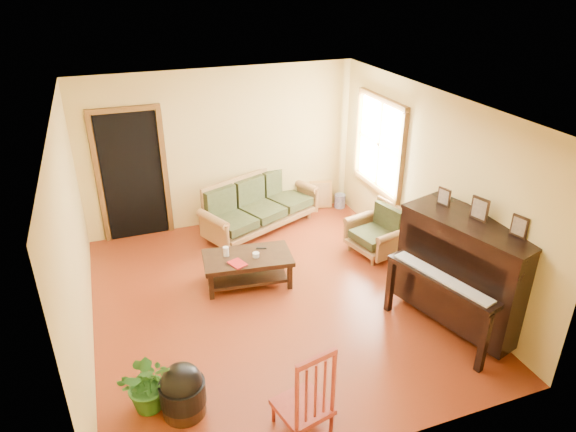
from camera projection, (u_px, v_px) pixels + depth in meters
name	position (u px, v px, depth m)	size (l,w,h in m)	color
floor	(272.00, 300.00, 6.81)	(5.00, 5.00, 0.00)	#611F0C
doorway	(133.00, 177.00, 7.99)	(1.08, 0.16, 2.05)	black
window	(380.00, 144.00, 7.92)	(0.12, 1.36, 1.46)	white
sofa	(261.00, 205.00, 8.46)	(2.03, 0.85, 0.87)	olive
coffee_table	(248.00, 269.00, 7.08)	(1.19, 0.65, 0.43)	black
armchair	(375.00, 230.00, 7.75)	(0.74, 0.78, 0.78)	olive
piano	(465.00, 274.00, 6.09)	(0.94, 1.59, 1.40)	black
footstool	(183.00, 395.00, 5.02)	(0.45, 0.45, 0.43)	black
red_chair	(303.00, 387.00, 4.74)	(0.47, 0.51, 1.00)	maroon
leaning_frame	(321.00, 194.00, 9.25)	(0.41, 0.09, 0.54)	gold
ceramic_crock	(340.00, 201.00, 9.35)	(0.20, 0.20, 0.25)	#34449D
potted_plant	(149.00, 382.00, 5.04)	(0.56, 0.49, 0.62)	#285F1B
book	(232.00, 266.00, 6.72)	(0.18, 0.24, 0.02)	#A51617
candle	(226.00, 251.00, 6.96)	(0.08, 0.08, 0.13)	white
glass_jar	(256.00, 255.00, 6.95)	(0.09, 0.09, 0.06)	silver
remote	(261.00, 248.00, 7.16)	(0.14, 0.04, 0.01)	black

